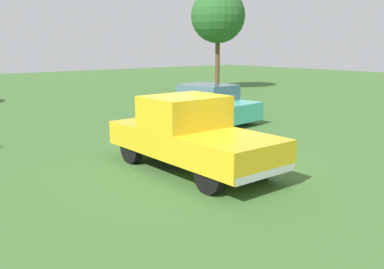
{
  "coord_description": "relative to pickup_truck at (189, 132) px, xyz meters",
  "views": [
    {
      "loc": [
        7.98,
        -6.89,
        3.03
      ],
      "look_at": [
        0.19,
        -0.45,
        0.9
      ],
      "focal_mm": 40.11,
      "sensor_mm": 36.0,
      "label": 1
    }
  ],
  "objects": [
    {
      "name": "pickup_truck",
      "position": [
        0.0,
        0.0,
        0.0
      ],
      "size": [
        4.78,
        1.9,
        1.81
      ],
      "rotation": [
        0.0,
        0.0,
        6.28
      ],
      "color": "black",
      "rests_on": "ground_plane"
    },
    {
      "name": "tree_back_right",
      "position": [
        -13.92,
        13.86,
        3.98
      ],
      "size": [
        3.65,
        3.65,
        6.76
      ],
      "color": "brown",
      "rests_on": "ground_plane"
    },
    {
      "name": "ground_plane",
      "position": [
        -0.06,
        0.45,
        -0.93
      ],
      "size": [
        80.0,
        80.0,
        0.0
      ],
      "primitive_type": "plane",
      "color": "#3D662D"
    },
    {
      "name": "sedan_near",
      "position": [
        -4.93,
        4.84,
        -0.25
      ],
      "size": [
        4.69,
        2.35,
        1.48
      ],
      "rotation": [
        0.0,
        0.0,
        3.26
      ],
      "color": "black",
      "rests_on": "ground_plane"
    }
  ]
}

